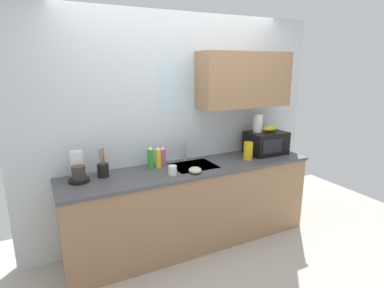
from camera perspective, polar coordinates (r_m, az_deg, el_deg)
The scene contains 14 objects.
kitchen_wall_assembly at distance 3.57m, azimuth -0.10°, elevation 4.66°, with size 3.51×0.42×2.50m.
counter_unit at distance 3.52m, azimuth 0.01°, elevation -10.99°, with size 2.74×0.63×0.90m.
sink_faucet at distance 3.54m, azimuth -1.30°, elevation -1.38°, with size 0.03×0.03×0.21m, color #B2B5BA.
microwave at distance 3.91m, azimuth 13.31°, elevation 0.24°, with size 0.46×0.35×0.27m.
banana_bunch at distance 3.91m, azimuth 14.00°, elevation 2.74°, with size 0.20×0.11×0.07m, color gold.
paper_towel_roll at distance 3.84m, azimuth 11.89°, elevation 3.79°, with size 0.11×0.11×0.22m, color white.
coffee_maker at distance 3.11m, azimuth -20.05°, elevation -4.53°, with size 0.19×0.21×0.28m.
dish_soap_bottle_pink at distance 3.41m, azimuth -5.34°, elevation -2.16°, with size 0.07×0.07×0.21m.
dish_soap_bottle_yellow at distance 3.33m, azimuth -6.16°, elevation -2.42°, with size 0.06×0.06×0.23m.
dish_soap_bottle_green at distance 3.29m, azimuth -7.53°, elevation -2.52°, with size 0.06×0.06×0.24m.
cereal_canister at distance 3.64m, azimuth 10.18°, elevation -1.21°, with size 0.10×0.10×0.20m, color gold.
mug_white at distance 3.10m, azimuth -3.56°, elevation -4.80°, with size 0.08×0.08×0.10m, color white.
utensil_crock at distance 3.16m, azimuth -15.89°, elevation -4.53°, with size 0.11×0.11×0.29m.
small_bowl at distance 3.14m, azimuth 0.57°, elevation -4.79°, with size 0.13×0.13×0.07m, color beige.
Camera 1 is at (-1.45, -2.83, 1.96)m, focal length 29.31 mm.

